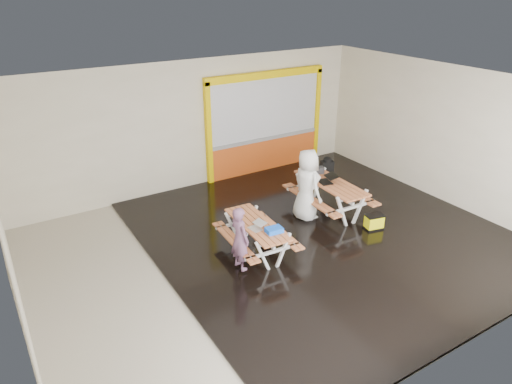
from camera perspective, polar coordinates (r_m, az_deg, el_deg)
room at (r=9.36m, az=2.89°, el=2.19°), size 10.02×8.02×3.52m
deck at (r=10.82m, az=8.20°, el=-4.94°), size 7.50×7.98×0.05m
kiosk at (r=13.70m, az=1.19°, el=8.28°), size 3.88×0.16×3.00m
picnic_table_left at (r=9.69m, az=0.05°, el=-4.77°), size 1.34×1.90×0.73m
picnic_table_right at (r=11.49m, az=9.13°, el=0.33°), size 1.49×2.15×0.85m
person_left at (r=9.01m, az=-2.02°, el=-5.75°), size 0.36×0.51×1.33m
person_right at (r=11.04m, az=6.31°, el=0.83°), size 0.57×0.87×1.78m
laptop_left at (r=9.39m, az=0.11°, el=-4.28°), size 0.35×0.32×0.13m
laptop_right at (r=11.37m, az=8.80°, el=1.50°), size 0.51×0.47×0.18m
blue_pouch at (r=9.27m, az=2.25°, el=-4.71°), size 0.35×0.26×0.10m
toolbox at (r=11.84m, az=7.41°, el=2.70°), size 0.43×0.31×0.22m
backpack at (r=12.46m, az=8.74°, el=2.94°), size 0.37×0.30×0.55m
dark_case at (r=11.42m, az=5.88°, el=-2.53°), size 0.43×0.34×0.15m
fluke_bag at (r=11.07m, az=14.36°, el=-3.60°), size 0.47×0.35×0.36m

